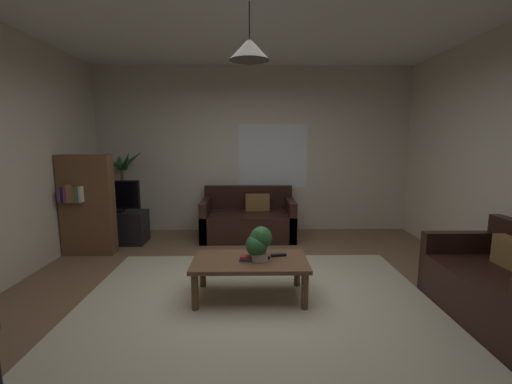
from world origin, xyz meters
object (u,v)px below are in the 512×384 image
at_px(remote_on_table_1, 278,255).
at_px(pendant_lamp, 249,49).
at_px(coffee_table, 250,265).
at_px(couch_under_window, 248,221).
at_px(book_on_table_0, 246,259).
at_px(tv_stand, 117,227).
at_px(potted_palm_corner, 124,196).
at_px(couch_right_side, 507,291).
at_px(tv, 114,196).
at_px(remote_on_table_0, 264,259).
at_px(book_on_table_1, 246,257).
at_px(bookshelf_corner, 87,205).

relative_size(remote_on_table_1, pendant_lamp, 0.31).
bearing_deg(coffee_table, couch_under_window, 90.68).
bearing_deg(pendant_lamp, book_on_table_0, -153.81).
distance_m(coffee_table, tv_stand, 2.81).
xyz_separation_m(couch_under_window, remote_on_table_1, (0.32, -2.06, 0.14)).
relative_size(remote_on_table_1, potted_palm_corner, 0.11).
xyz_separation_m(couch_right_side, book_on_table_0, (-2.33, 0.46, 0.14)).
xyz_separation_m(coffee_table, tv, (-2.08, 1.87, 0.41)).
distance_m(remote_on_table_0, remote_on_table_1, 0.20).
xyz_separation_m(remote_on_table_0, potted_palm_corner, (-2.28, 2.44, 0.24)).
distance_m(coffee_table, remote_on_table_1, 0.32).
height_order(coffee_table, book_on_table_1, book_on_table_1).
distance_m(book_on_table_0, remote_on_table_0, 0.18).
bearing_deg(tv_stand, coffee_table, -42.27).
relative_size(coffee_table, potted_palm_corner, 0.79).
relative_size(bookshelf_corner, pendant_lamp, 2.75).
height_order(remote_on_table_0, tv_stand, tv_stand).
xyz_separation_m(tv, bookshelf_corner, (-0.19, -0.49, -0.04)).
xyz_separation_m(tv_stand, pendant_lamp, (2.08, -1.89, 2.18)).
xyz_separation_m(potted_palm_corner, bookshelf_corner, (-0.12, -1.05, 0.05)).
distance_m(couch_right_side, tv, 4.98).
bearing_deg(book_on_table_1, pendant_lamp, 40.17).
bearing_deg(couch_under_window, bookshelf_corner, -160.69).
distance_m(couch_right_side, book_on_table_1, 2.37).
xyz_separation_m(book_on_table_1, tv, (-2.04, 1.90, 0.31)).
height_order(remote_on_table_0, potted_palm_corner, potted_palm_corner).
relative_size(couch_right_side, remote_on_table_0, 8.49).
bearing_deg(couch_right_side, book_on_table_1, -101.05).
relative_size(couch_under_window, remote_on_table_1, 9.35).
distance_m(book_on_table_1, bookshelf_corner, 2.65).
relative_size(couch_under_window, pendant_lamp, 2.94).
relative_size(coffee_table, pendant_lamp, 2.28).
bearing_deg(bookshelf_corner, pendant_lamp, -31.30).
bearing_deg(couch_right_side, tv_stand, -118.57).
xyz_separation_m(tv, pendant_lamp, (2.08, -1.87, 1.68)).
height_order(couch_under_window, book_on_table_0, couch_under_window).
relative_size(remote_on_table_1, tv_stand, 0.18).
xyz_separation_m(tv_stand, potted_palm_corner, (-0.06, 0.54, 0.41)).
relative_size(book_on_table_1, tv_stand, 0.14).
height_order(couch_under_window, book_on_table_1, couch_under_window).
bearing_deg(book_on_table_1, bookshelf_corner, 147.68).
bearing_deg(book_on_table_0, coffee_table, 26.19).
bearing_deg(tv_stand, pendant_lamp, -42.27).
bearing_deg(coffee_table, remote_on_table_1, 18.43).
relative_size(book_on_table_1, remote_on_table_0, 0.77).
bearing_deg(tv, book_on_table_0, -42.87).
bearing_deg(couch_under_window, book_on_table_0, -90.47).
distance_m(remote_on_table_0, tv, 2.93).
xyz_separation_m(couch_right_side, pendant_lamp, (-2.28, 0.48, 2.15)).
height_order(book_on_table_1, potted_palm_corner, potted_palm_corner).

